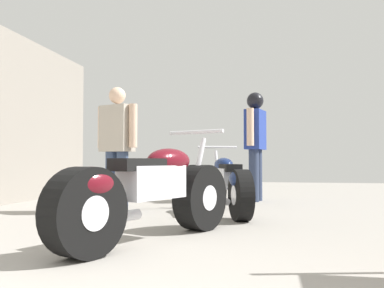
{
  "coord_description": "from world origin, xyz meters",
  "views": [
    {
      "loc": [
        0.83,
        -0.68,
        0.65
      ],
      "look_at": [
        0.02,
        3.78,
        0.83
      ],
      "focal_mm": 39.14,
      "sensor_mm": 36.0,
      "label": 1
    }
  ],
  "objects_px": {
    "motorcycle_black_naked": "(228,184)",
    "mechanic_with_helmet": "(255,136)",
    "motorcycle_maroon_cruiser": "(149,194)",
    "mechanic_in_blue": "(117,141)"
  },
  "relations": [
    {
      "from": "motorcycle_black_naked",
      "to": "mechanic_with_helmet",
      "type": "distance_m",
      "value": 1.86
    },
    {
      "from": "motorcycle_maroon_cruiser",
      "to": "mechanic_in_blue",
      "type": "bearing_deg",
      "value": 117.8
    },
    {
      "from": "motorcycle_black_naked",
      "to": "mechanic_in_blue",
      "type": "height_order",
      "value": "mechanic_in_blue"
    },
    {
      "from": "motorcycle_black_naked",
      "to": "mechanic_with_helmet",
      "type": "xyz_separation_m",
      "value": [
        0.28,
        1.7,
        0.69
      ]
    },
    {
      "from": "motorcycle_black_naked",
      "to": "mechanic_with_helmet",
      "type": "bearing_deg",
      "value": 80.52
    },
    {
      "from": "motorcycle_maroon_cruiser",
      "to": "mechanic_in_blue",
      "type": "xyz_separation_m",
      "value": [
        -0.94,
        1.79,
        0.51
      ]
    },
    {
      "from": "motorcycle_black_naked",
      "to": "mechanic_in_blue",
      "type": "xyz_separation_m",
      "value": [
        -1.39,
        -0.08,
        0.53
      ]
    },
    {
      "from": "mechanic_in_blue",
      "to": "mechanic_with_helmet",
      "type": "height_order",
      "value": "mechanic_with_helmet"
    },
    {
      "from": "motorcycle_black_naked",
      "to": "mechanic_with_helmet",
      "type": "height_order",
      "value": "mechanic_with_helmet"
    },
    {
      "from": "motorcycle_black_naked",
      "to": "motorcycle_maroon_cruiser",
      "type": "bearing_deg",
      "value": -103.56
    }
  ]
}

